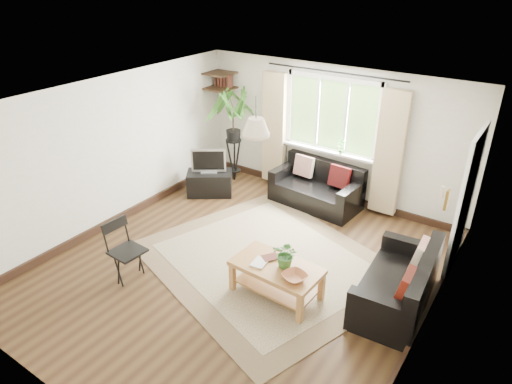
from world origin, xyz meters
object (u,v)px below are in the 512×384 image
Objects in this scene: sofa_right at (397,280)px; folding_chair at (128,252)px; palm_stand at (233,136)px; sofa_back at (316,186)px; coffee_table at (276,280)px; tv_stand at (210,183)px.

folding_chair is at bearing -68.05° from sofa_right.
folding_chair is at bearing -77.69° from palm_stand.
folding_chair is (-1.09, -3.34, 0.06)m from sofa_back.
sofa_back is 0.85× the size of palm_stand.
palm_stand is (-2.57, 2.54, 0.68)m from coffee_table.
sofa_right is at bearing -50.68° from tv_stand.
sofa_right is (2.07, -1.81, -0.00)m from sofa_back.
coffee_table is at bearing -62.47° from folding_chair.
coffee_table is 0.62× the size of palm_stand.
sofa_right is 1.50m from coffee_table.
palm_stand is (0.00, 0.76, 0.69)m from tv_stand.
sofa_right is at bearing -36.24° from sofa_back.
sofa_right is 3.51m from folding_chair.
palm_stand reaches higher than sofa_right.
palm_stand is 3.48m from folding_chair.
folding_chair reaches higher than tv_stand.
coffee_table is 3.67m from palm_stand.
sofa_right is 1.35× the size of coffee_table.
folding_chair reaches higher than coffee_table.
palm_stand is at bearing -176.18° from sofa_back.
sofa_back is 1.91× the size of tv_stand.
sofa_back is 1.36× the size of coffee_table.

